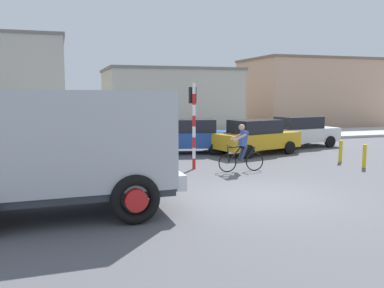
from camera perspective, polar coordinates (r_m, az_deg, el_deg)
ground_plane at (r=11.73m, az=9.80°, el=-7.04°), size 120.00×120.00×0.00m
sidewalk_far at (r=24.65m, az=-5.23°, el=0.65°), size 80.00×5.00×0.16m
truck_foreground at (r=9.97m, az=-18.32°, el=-0.04°), size 5.47×2.94×2.90m
cyclist at (r=15.00m, az=6.88°, el=-0.54°), size 1.73×0.50×1.72m
traffic_light_pole at (r=15.33m, az=0.19°, el=4.20°), size 0.24×0.43×3.20m
car_red_near at (r=19.37m, az=8.88°, el=1.01°), size 4.30×2.65×1.60m
car_white_mid at (r=22.38m, az=14.69°, el=1.68°), size 4.20×2.31×1.60m
car_far_side at (r=19.55m, az=-0.45°, el=1.15°), size 4.27×2.51×1.60m
bollard_near at (r=16.96m, az=22.70°, el=-1.56°), size 0.14×0.14×0.90m
bollard_far at (r=18.04m, az=19.82°, el=-0.94°), size 0.14×0.14×0.90m
building_mid_block at (r=31.58m, az=-3.17°, el=6.12°), size 9.55×7.43×4.60m
building_corner_right at (r=37.91m, az=15.84°, el=6.88°), size 11.03×7.26×5.71m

